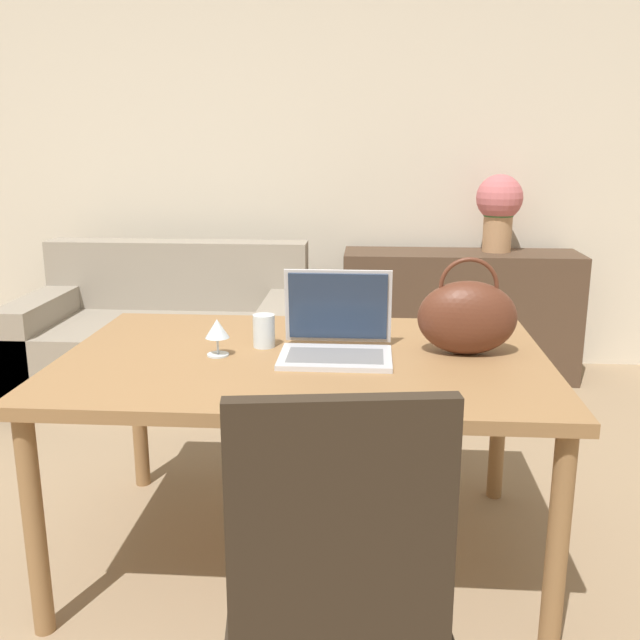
% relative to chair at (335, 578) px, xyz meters
% --- Properties ---
extents(wall_back, '(10.00, 0.06, 2.70)m').
position_rel_chair_xyz_m(wall_back, '(-0.29, 3.25, 0.81)').
color(wall_back, beige).
rests_on(wall_back, ground_plane).
extents(dining_table, '(1.58, 1.05, 0.72)m').
position_rel_chair_xyz_m(dining_table, '(-0.15, 0.94, 0.12)').
color(dining_table, olive).
rests_on(dining_table, ground_plane).
extents(chair, '(0.50, 0.50, 0.98)m').
position_rel_chair_xyz_m(chair, '(0.00, 0.00, 0.00)').
color(chair, '#2D2319').
rests_on(chair, ground_plane).
extents(couch, '(1.55, 0.90, 0.82)m').
position_rel_chair_xyz_m(couch, '(-1.09, 2.55, -0.26)').
color(couch, gray).
rests_on(couch, ground_plane).
extents(sideboard, '(1.38, 0.40, 0.76)m').
position_rel_chair_xyz_m(sideboard, '(0.60, 2.94, -0.16)').
color(sideboard, '#4C3828').
rests_on(sideboard, ground_plane).
extents(laptop, '(0.36, 0.30, 0.27)m').
position_rel_chair_xyz_m(laptop, '(-0.05, 0.97, 0.25)').
color(laptop, silver).
rests_on(laptop, dining_table).
extents(drinking_glass, '(0.07, 0.07, 0.11)m').
position_rel_chair_xyz_m(drinking_glass, '(-0.30, 1.03, 0.24)').
color(drinking_glass, silver).
rests_on(drinking_glass, dining_table).
extents(wine_glass, '(0.08, 0.08, 0.12)m').
position_rel_chair_xyz_m(wine_glass, '(-0.43, 0.92, 0.27)').
color(wine_glass, silver).
rests_on(wine_glass, dining_table).
extents(handbag, '(0.32, 0.16, 0.32)m').
position_rel_chair_xyz_m(handbag, '(0.38, 0.99, 0.31)').
color(handbag, '#592D1E').
rests_on(handbag, dining_table).
extents(flower_vase, '(0.27, 0.27, 0.45)m').
position_rel_chair_xyz_m(flower_vase, '(0.80, 2.99, 0.48)').
color(flower_vase, tan).
rests_on(flower_vase, sideboard).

